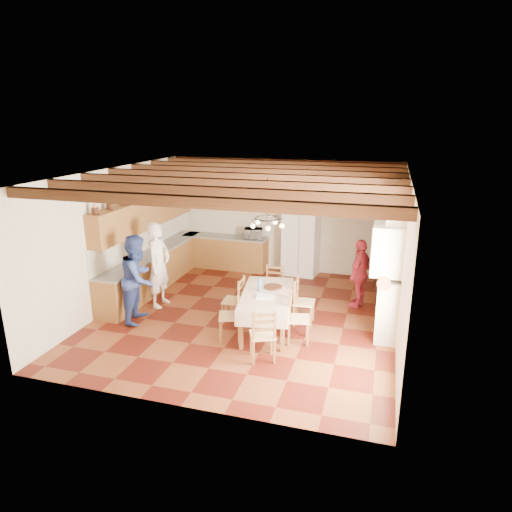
% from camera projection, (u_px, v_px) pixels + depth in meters
% --- Properties ---
extents(floor, '(6.00, 6.50, 0.02)m').
position_uv_depth(floor, '(247.00, 317.00, 9.61)').
color(floor, '#50160D').
rests_on(floor, ground).
extents(ceiling, '(6.00, 6.50, 0.02)m').
position_uv_depth(ceiling, '(247.00, 172.00, 8.73)').
color(ceiling, silver).
rests_on(ceiling, ground).
extents(wall_back, '(6.00, 0.02, 3.00)m').
position_uv_depth(wall_back, '(284.00, 216.00, 12.16)').
color(wall_back, beige).
rests_on(wall_back, ground).
extents(wall_front, '(6.00, 0.02, 3.00)m').
position_uv_depth(wall_front, '(175.00, 312.00, 6.18)').
color(wall_front, beige).
rests_on(wall_front, ground).
extents(wall_left, '(0.02, 6.50, 3.00)m').
position_uv_depth(wall_left, '(116.00, 237.00, 9.98)').
color(wall_left, beige).
rests_on(wall_left, ground).
extents(wall_right, '(0.02, 6.50, 3.00)m').
position_uv_depth(wall_right, '(403.00, 261.00, 8.36)').
color(wall_right, beige).
rests_on(wall_right, ground).
extents(ceiling_beams, '(6.00, 6.30, 0.16)m').
position_uv_depth(ceiling_beams, '(247.00, 177.00, 8.75)').
color(ceiling_beams, '#38170D').
rests_on(ceiling_beams, ground).
extents(lower_cabinets_left, '(0.60, 4.30, 0.86)m').
position_uv_depth(lower_cabinets_left, '(155.00, 270.00, 11.17)').
color(lower_cabinets_left, brown).
rests_on(lower_cabinets_left, ground).
extents(lower_cabinets_back, '(2.30, 0.60, 0.86)m').
position_uv_depth(lower_cabinets_back, '(226.00, 252.00, 12.61)').
color(lower_cabinets_back, brown).
rests_on(lower_cabinets_back, ground).
extents(countertop_left, '(0.62, 4.30, 0.04)m').
position_uv_depth(countertop_left, '(154.00, 252.00, 11.04)').
color(countertop_left, slate).
rests_on(countertop_left, lower_cabinets_left).
extents(countertop_back, '(2.34, 0.62, 0.04)m').
position_uv_depth(countertop_back, '(225.00, 237.00, 12.47)').
color(countertop_back, slate).
rests_on(countertop_back, lower_cabinets_back).
extents(backsplash_left, '(0.03, 4.30, 0.60)m').
position_uv_depth(backsplash_left, '(142.00, 239.00, 11.02)').
color(backsplash_left, silver).
rests_on(backsplash_left, ground).
extents(backsplash_back, '(2.30, 0.03, 0.60)m').
position_uv_depth(backsplash_back, '(229.00, 223.00, 12.64)').
color(backsplash_back, silver).
rests_on(backsplash_back, ground).
extents(upper_cabinets, '(0.35, 4.20, 0.70)m').
position_uv_depth(upper_cabinets, '(146.00, 213.00, 10.79)').
color(upper_cabinets, brown).
rests_on(upper_cabinets, ground).
extents(fireplace, '(0.56, 1.60, 2.80)m').
position_uv_depth(fireplace, '(387.00, 261.00, 8.65)').
color(fireplace, beige).
rests_on(fireplace, ground).
extents(wall_picture, '(0.34, 0.03, 0.42)m').
position_uv_depth(wall_picture, '(343.00, 206.00, 11.61)').
color(wall_picture, '#2F2315').
rests_on(wall_picture, ground).
extents(refrigerator, '(0.97, 0.83, 1.78)m').
position_uv_depth(refrigerator, '(302.00, 241.00, 11.99)').
color(refrigerator, white).
rests_on(refrigerator, floor).
extents(hutch, '(0.57, 1.19, 2.10)m').
position_uv_depth(hutch, '(388.00, 250.00, 10.62)').
color(hutch, '#3A1B11').
rests_on(hutch, floor).
extents(dining_table, '(1.19, 1.93, 0.79)m').
position_uv_depth(dining_table, '(267.00, 297.00, 8.77)').
color(dining_table, beige).
rests_on(dining_table, floor).
extents(chandelier, '(0.47, 0.47, 0.03)m').
position_uv_depth(chandelier, '(267.00, 218.00, 8.32)').
color(chandelier, black).
rests_on(chandelier, ground).
extents(chair_left_near, '(0.51, 0.53, 0.96)m').
position_uv_depth(chair_left_near, '(230.00, 315.00, 8.52)').
color(chair_left_near, brown).
rests_on(chair_left_near, floor).
extents(chair_left_far, '(0.41, 0.43, 0.96)m').
position_uv_depth(chair_left_far, '(234.00, 300.00, 9.23)').
color(chair_left_far, brown).
rests_on(chair_left_far, floor).
extents(chair_right_near, '(0.47, 0.49, 0.96)m').
position_uv_depth(chair_right_near, '(299.00, 318.00, 8.40)').
color(chair_right_near, brown).
rests_on(chair_right_near, floor).
extents(chair_right_far, '(0.42, 0.44, 0.96)m').
position_uv_depth(chair_right_far, '(304.00, 301.00, 9.14)').
color(chair_right_far, brown).
rests_on(chair_right_far, floor).
extents(chair_end_near, '(0.54, 0.53, 0.96)m').
position_uv_depth(chair_end_near, '(263.00, 334.00, 7.78)').
color(chair_end_near, brown).
rests_on(chair_end_near, floor).
extents(chair_end_far, '(0.42, 0.40, 0.96)m').
position_uv_depth(chair_end_far, '(273.00, 288.00, 9.84)').
color(chair_end_far, brown).
rests_on(chair_end_far, floor).
extents(person_man, '(0.47, 0.70, 1.88)m').
position_uv_depth(person_man, '(159.00, 265.00, 9.92)').
color(person_man, white).
rests_on(person_man, floor).
extents(person_woman_blue, '(0.80, 0.97, 1.81)m').
position_uv_depth(person_woman_blue, '(138.00, 278.00, 9.19)').
color(person_woman_blue, navy).
rests_on(person_woman_blue, floor).
extents(person_woman_red, '(0.65, 0.97, 1.53)m').
position_uv_depth(person_woman_red, '(360.00, 273.00, 9.92)').
color(person_woman_red, '#B32A3B').
rests_on(person_woman_red, floor).
extents(microwave, '(0.55, 0.44, 0.26)m').
position_uv_depth(microwave, '(254.00, 233.00, 12.21)').
color(microwave, silver).
rests_on(microwave, countertop_back).
extents(fridge_vase, '(0.28, 0.28, 0.28)m').
position_uv_depth(fridge_vase, '(309.00, 203.00, 11.65)').
color(fridge_vase, '#3A1B11').
rests_on(fridge_vase, refrigerator).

